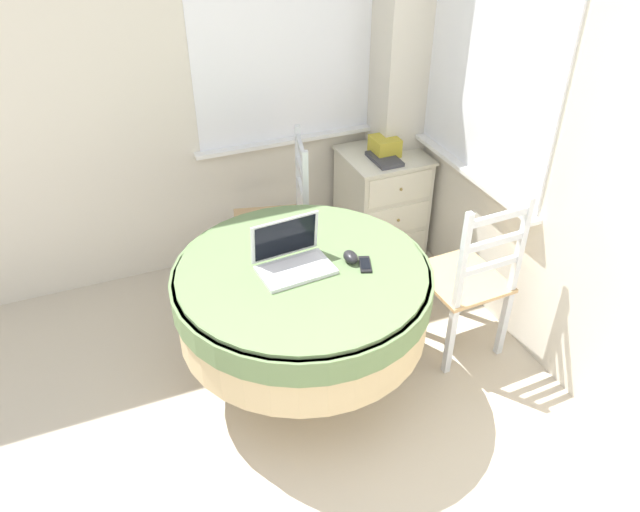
# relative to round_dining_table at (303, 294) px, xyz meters

# --- Properties ---
(corner_room_shell) EXTENTS (4.31, 4.71, 2.55)m
(corner_room_shell) POSITION_rel_round_dining_table_xyz_m (0.34, 0.24, 0.69)
(corner_room_shell) COLOR beige
(corner_room_shell) RESTS_ON ground_plane
(round_dining_table) EXTENTS (1.20, 1.20, 0.73)m
(round_dining_table) POSITION_rel_round_dining_table_xyz_m (0.00, 0.00, 0.00)
(round_dining_table) COLOR #4C3D2D
(round_dining_table) RESTS_ON ground_plane
(laptop) EXTENTS (0.35, 0.25, 0.22)m
(laptop) POSITION_rel_round_dining_table_xyz_m (-0.04, 0.02, 0.20)
(laptop) COLOR silver
(laptop) RESTS_ON round_dining_table
(computer_mouse) EXTENTS (0.06, 0.10, 0.05)m
(computer_mouse) POSITION_rel_round_dining_table_xyz_m (0.22, -0.04, 0.17)
(computer_mouse) COLOR black
(computer_mouse) RESTS_ON round_dining_table
(cell_phone) EXTENTS (0.09, 0.13, 0.01)m
(cell_phone) POSITION_rel_round_dining_table_xyz_m (0.27, -0.09, 0.16)
(cell_phone) COLOR black
(cell_phone) RESTS_ON round_dining_table
(dining_chair_near_back_window) EXTENTS (0.51, 0.49, 0.97)m
(dining_chair_near_back_window) POSITION_rel_round_dining_table_xyz_m (0.18, 0.86, -0.13)
(dining_chair_near_back_window) COLOR tan
(dining_chair_near_back_window) RESTS_ON ground_plane
(dining_chair_near_right_window) EXTENTS (0.41, 0.45, 0.97)m
(dining_chair_near_right_window) POSITION_rel_round_dining_table_xyz_m (0.89, -0.06, -0.13)
(dining_chair_near_right_window) COLOR tan
(dining_chair_near_right_window) RESTS_ON ground_plane
(corner_cabinet) EXTENTS (0.51, 0.50, 0.68)m
(corner_cabinet) POSITION_rel_round_dining_table_xyz_m (0.94, 1.01, -0.24)
(corner_cabinet) COLOR silver
(corner_cabinet) RESTS_ON ground_plane
(storage_box) EXTENTS (0.16, 0.17, 0.11)m
(storage_box) POSITION_rel_round_dining_table_xyz_m (0.94, 1.01, 0.15)
(storage_box) COLOR gold
(storage_box) RESTS_ON corner_cabinet
(book_on_cabinet) EXTENTS (0.15, 0.24, 0.02)m
(book_on_cabinet) POSITION_rel_round_dining_table_xyz_m (0.90, 0.93, 0.11)
(book_on_cabinet) COLOR #3F3F44
(book_on_cabinet) RESTS_ON corner_cabinet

